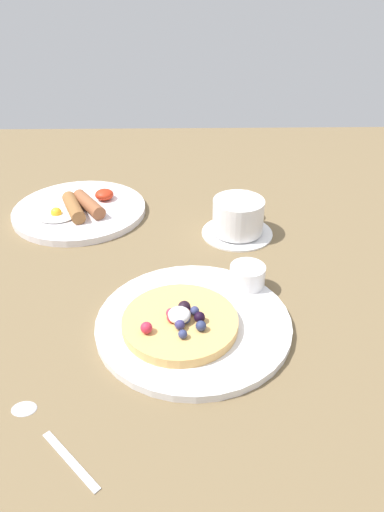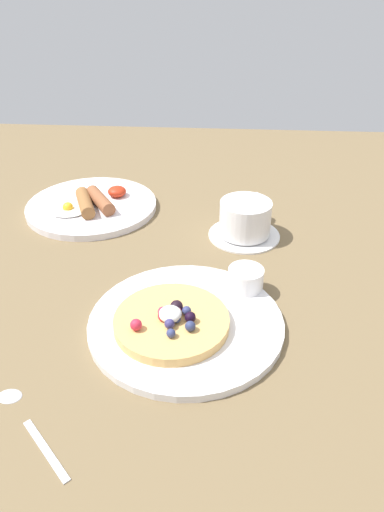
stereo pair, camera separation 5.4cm
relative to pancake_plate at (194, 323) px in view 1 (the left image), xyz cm
name	(u,v)px [view 1 (the left image)]	position (x,y,z in cm)	size (l,w,h in cm)	color
ground_plane	(165,287)	(-4.14, 11.01, -2.05)	(151.64, 148.23, 3.00)	brown
pancake_plate	(194,323)	(0.00, 0.00, 0.00)	(26.26, 26.26, 1.10)	white
pancake_with_berries	(180,322)	(-1.79, -1.37, 1.42)	(15.26, 15.26, 3.16)	tan
syrup_ramekin	(247,275)	(8.08, 7.99, 2.16)	(5.21, 5.21, 3.12)	white
breakfast_plate	(80,211)	(-21.17, 33.22, 0.09)	(25.14, 25.14, 1.29)	white
fried_breakfast	(80,206)	(-20.66, 31.83, 1.80)	(13.43, 12.65, 2.74)	brown
coffee_saucer	(237,232)	(8.36, 24.82, -0.21)	(12.63, 12.63, 0.68)	white
coffee_cup	(238,215)	(8.41, 24.95, 3.21)	(8.97, 11.71, 5.96)	white
teaspoon	(40,425)	(-16.76, -15.89, -0.31)	(11.29, 11.18, 0.60)	silver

